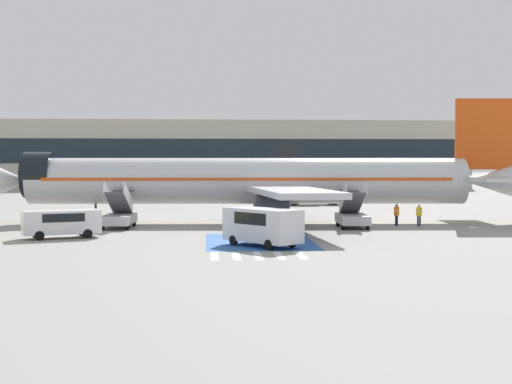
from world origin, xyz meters
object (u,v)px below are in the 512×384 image
(airliner, at_px, (254,181))
(ground_crew_1, at_px, (419,214))
(fuel_tanker, at_px, (301,191))
(service_van_2, at_px, (262,224))
(ground_crew_2, at_px, (397,213))
(boarding_stairs_forward, at_px, (119,216))
(service_van_1, at_px, (61,221))
(terminal_building, at_px, (201,155))
(ground_crew_0, at_px, (286,216))
(boarding_stairs_aft, at_px, (352,216))

(airliner, height_order, ground_crew_1, airliner)
(fuel_tanker, xyz_separation_m, service_van_2, (-7.96, -42.43, -0.35))
(service_van_2, height_order, ground_crew_2, service_van_2)
(boarding_stairs_forward, distance_m, service_van_1, 7.94)
(ground_crew_1, bearing_deg, service_van_1, -162.06)
(ground_crew_2, distance_m, terminal_building, 87.19)
(boarding_stairs_forward, xyz_separation_m, fuel_tanker, (18.29, 29.35, 0.78))
(service_van_1, bearing_deg, terminal_building, -26.07)
(boarding_stairs_forward, xyz_separation_m, ground_crew_0, (13.07, -1.25, 0.05))
(boarding_stairs_aft, distance_m, terminal_building, 87.90)
(ground_crew_0, bearing_deg, airliner, 159.62)
(service_van_2, height_order, terminal_building, terminal_building)
(service_van_2, bearing_deg, fuel_tanker, -138.99)
(boarding_stairs_forward, xyz_separation_m, terminal_building, (5.69, 85.80, 5.72))
(boarding_stairs_forward, height_order, service_van_2, boarding_stairs_forward)
(airliner, distance_m, terminal_building, 82.11)
(airliner, relative_size, fuel_tanker, 4.48)
(ground_crew_1, bearing_deg, ground_crew_2, 169.96)
(airliner, xyz_separation_m, ground_crew_1, (13.13, -3.91, -2.57))
(airliner, distance_m, service_van_1, 18.07)
(service_van_1, distance_m, ground_crew_2, 26.46)
(service_van_1, bearing_deg, airliner, -71.71)
(boarding_stairs_aft, height_order, service_van_1, boarding_stairs_aft)
(service_van_2, xyz_separation_m, ground_crew_0, (2.74, 11.83, -0.38))
(airliner, xyz_separation_m, ground_crew_0, (2.13, -5.17, -2.58))
(fuel_tanker, xyz_separation_m, terminal_building, (-12.60, 56.45, 4.94))
(boarding_stairs_forward, xyz_separation_m, ground_crew_2, (22.33, 0.40, 0.07))
(boarding_stairs_forward, bearing_deg, terminal_building, 89.28)
(service_van_2, relative_size, ground_crew_2, 3.00)
(boarding_stairs_aft, height_order, ground_crew_1, boarding_stairs_aft)
(service_van_1, height_order, service_van_2, service_van_2)
(ground_crew_0, xyz_separation_m, ground_crew_1, (11.00, 1.25, 0.01))
(service_van_1, distance_m, ground_crew_0, 17.17)
(fuel_tanker, xyz_separation_m, ground_crew_0, (-5.22, -30.60, -0.73))
(boarding_stairs_aft, xyz_separation_m, ground_crew_0, (-5.32, -0.26, 0.05))
(airliner, relative_size, service_van_1, 8.64)
(airliner, height_order, service_van_2, airliner)
(airliner, xyz_separation_m, service_van_2, (-0.61, -16.99, -2.20))
(airliner, bearing_deg, ground_crew_0, -154.51)
(service_van_2, relative_size, ground_crew_0, 3.07)
(airliner, distance_m, ground_crew_2, 12.19)
(fuel_tanker, relative_size, ground_crew_2, 5.90)
(airliner, relative_size, boarding_stairs_aft, 8.85)
(boarding_stairs_aft, relative_size, fuel_tanker, 0.51)
(ground_crew_0, height_order, ground_crew_1, ground_crew_1)
(boarding_stairs_aft, relative_size, ground_crew_0, 3.05)
(service_van_2, distance_m, ground_crew_0, 12.15)
(ground_crew_2, bearing_deg, service_van_1, -19.38)
(service_van_2, relative_size, terminal_building, 0.05)
(service_van_2, xyz_separation_m, ground_crew_2, (12.00, 13.47, -0.36))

